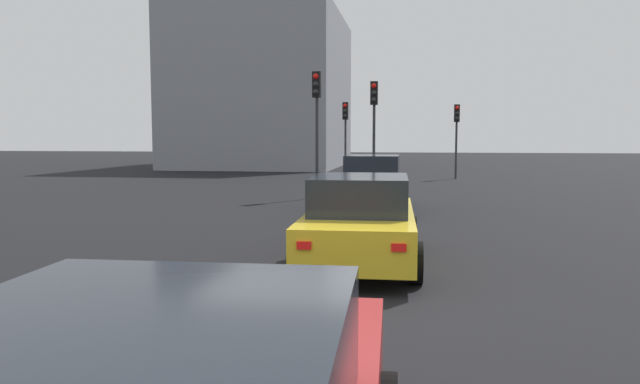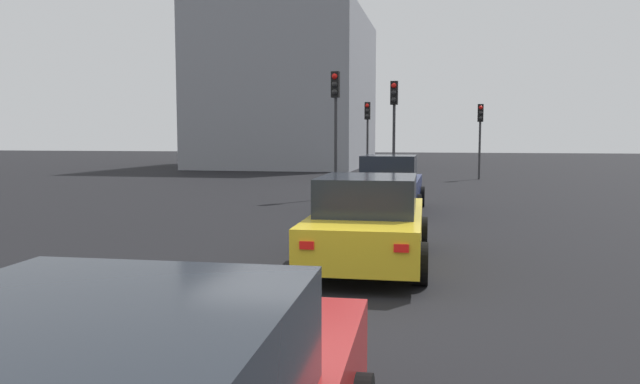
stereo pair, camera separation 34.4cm
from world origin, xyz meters
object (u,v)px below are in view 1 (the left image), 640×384
(car_navy_lead, at_px, (373,185))
(traffic_light_far_left, at_px, (374,113))
(car_yellow_second, at_px, (361,221))
(traffic_light_near_right, at_px, (457,125))
(traffic_light_near_left, at_px, (345,124))
(traffic_light_far_right, at_px, (317,108))

(car_navy_lead, bearing_deg, traffic_light_far_left, 3.86)
(car_yellow_second, height_order, traffic_light_near_right, traffic_light_near_right)
(car_navy_lead, relative_size, car_yellow_second, 0.89)
(traffic_light_near_left, xyz_separation_m, traffic_light_near_right, (0.50, -5.75, -0.09))
(car_yellow_second, bearing_deg, traffic_light_near_left, 5.53)
(car_navy_lead, height_order, traffic_light_near_left, traffic_light_near_left)
(car_yellow_second, height_order, traffic_light_far_right, traffic_light_far_right)
(car_navy_lead, distance_m, traffic_light_near_right, 14.89)
(car_navy_lead, height_order, traffic_light_far_right, traffic_light_far_right)
(car_navy_lead, distance_m, traffic_light_far_right, 4.65)
(car_navy_lead, height_order, traffic_light_near_right, traffic_light_near_right)
(traffic_light_far_left, height_order, traffic_light_far_right, traffic_light_far_right)
(traffic_light_near_right, distance_m, traffic_light_far_right, 12.39)
(traffic_light_near_left, height_order, traffic_light_far_left, traffic_light_far_left)
(car_yellow_second, xyz_separation_m, traffic_light_far_right, (10.77, 2.51, 2.45))
(traffic_light_near_right, bearing_deg, traffic_light_far_left, -24.42)
(car_navy_lead, bearing_deg, car_yellow_second, -177.46)
(traffic_light_near_right, xyz_separation_m, traffic_light_far_left, (-8.47, 3.73, 0.32))
(traffic_light_near_right, bearing_deg, traffic_light_far_right, -27.38)
(traffic_light_near_left, relative_size, traffic_light_far_right, 0.90)
(car_yellow_second, distance_m, traffic_light_near_left, 21.61)
(traffic_light_near_left, relative_size, traffic_light_near_right, 1.04)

